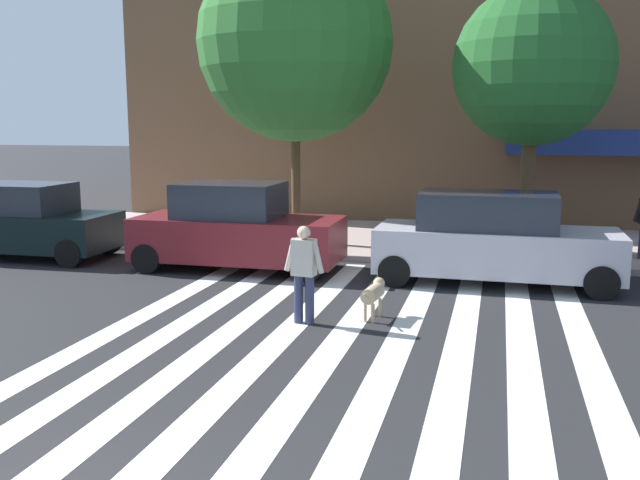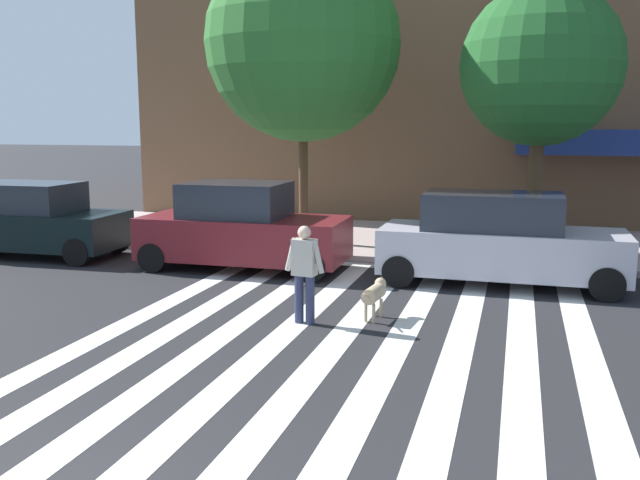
{
  "view_description": "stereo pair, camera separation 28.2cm",
  "coord_description": "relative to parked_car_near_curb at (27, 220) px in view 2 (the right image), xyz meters",
  "views": [
    {
      "loc": [
        3.62,
        -4.22,
        3.29
      ],
      "look_at": [
        0.9,
        6.22,
        1.46
      ],
      "focal_mm": 38.73,
      "sensor_mm": 36.0,
      "label": 1
    },
    {
      "loc": [
        3.89,
        -4.14,
        3.29
      ],
      "look_at": [
        0.9,
        6.22,
        1.46
      ],
      "focal_mm": 38.73,
      "sensor_mm": 36.0,
      "label": 2
    }
  ],
  "objects": [
    {
      "name": "dog_on_leash",
      "position": [
        9.5,
        -3.18,
        -0.46
      ],
      "size": [
        0.33,
        0.98,
        0.65
      ],
      "color": "tan",
      "rests_on": "ground_plane"
    },
    {
      "name": "street_tree_nearest",
      "position": [
        6.27,
        3.07,
        4.4
      ],
      "size": [
        5.03,
        5.03,
        7.68
      ],
      "color": "#4C3823",
      "rests_on": "sidewalk_far"
    },
    {
      "name": "pedestrian_dog_walker",
      "position": [
        8.44,
        -3.77,
        0.03
      ],
      "size": [
        0.71,
        0.28,
        1.64
      ],
      "color": "#282D4C",
      "rests_on": "ground_plane"
    },
    {
      "name": "sidewalk_far",
      "position": [
        7.86,
        4.46,
        -0.83
      ],
      "size": [
        80.0,
        6.0,
        0.15
      ],
      "primitive_type": "cube",
      "color": "#B59F9B",
      "rests_on": "ground_plane"
    },
    {
      "name": "ground_plane",
      "position": [
        7.86,
        -4.36,
        -0.9
      ],
      "size": [
        160.0,
        160.0,
        0.0
      ],
      "primitive_type": "plane",
      "color": "#232326"
    },
    {
      "name": "crosswalk_stripes",
      "position": [
        9.21,
        -4.36,
        -0.9
      ],
      "size": [
        7.65,
        11.06,
        0.01
      ],
      "color": "silver",
      "rests_on": "ground_plane"
    },
    {
      "name": "parked_car_third_in_line",
      "position": [
        11.42,
        0.0,
        0.02
      ],
      "size": [
        4.89,
        1.95,
        1.89
      ],
      "color": "#B2B0BC",
      "rests_on": "ground_plane"
    },
    {
      "name": "street_tree_middle",
      "position": [
        12.13,
        2.83,
        3.68
      ],
      "size": [
        3.74,
        3.74,
        6.32
      ],
      "color": "#4C3823",
      "rests_on": "sidewalk_far"
    },
    {
      "name": "parked_car_behind_first",
      "position": [
        5.78,
        0.0,
        0.02
      ],
      "size": [
        4.65,
        2.03,
        1.97
      ],
      "color": "maroon",
      "rests_on": "ground_plane"
    },
    {
      "name": "parked_car_near_curb",
      "position": [
        0.0,
        0.0,
        0.0
      ],
      "size": [
        4.82,
        2.09,
        1.83
      ],
      "color": "black",
      "rests_on": "ground_plane"
    }
  ]
}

